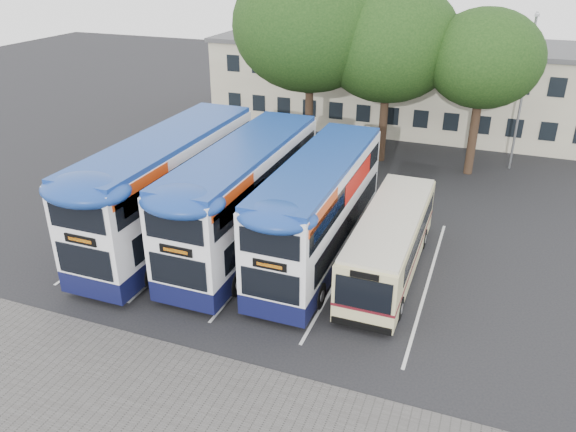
{
  "coord_description": "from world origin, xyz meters",
  "views": [
    {
      "loc": [
        4.83,
        -14.98,
        12.29
      ],
      "look_at": [
        -2.8,
        5.0,
        1.99
      ],
      "focal_mm": 35.0,
      "sensor_mm": 36.0,
      "label": 1
    }
  ],
  "objects_px": {
    "tree_left": "(311,24)",
    "bus_single": "(390,239)",
    "lamp_post": "(524,85)",
    "tree_mid": "(389,42)",
    "bus_dd_right": "(320,206)",
    "bus_dd_left": "(170,184)",
    "bus_dd_mid": "(245,193)",
    "tree_right": "(484,59)"
  },
  "relations": [
    {
      "from": "tree_right",
      "to": "bus_single",
      "type": "height_order",
      "value": "tree_right"
    },
    {
      "from": "lamp_post",
      "to": "tree_mid",
      "type": "bearing_deg",
      "value": -170.43
    },
    {
      "from": "bus_dd_left",
      "to": "tree_left",
      "type": "bearing_deg",
      "value": 81.13
    },
    {
      "from": "bus_dd_mid",
      "to": "bus_single",
      "type": "height_order",
      "value": "bus_dd_mid"
    },
    {
      "from": "tree_left",
      "to": "tree_right",
      "type": "xyz_separation_m",
      "value": [
        10.01,
        0.31,
        -1.41
      ]
    },
    {
      "from": "tree_left",
      "to": "bus_single",
      "type": "relative_size",
      "value": 1.34
    },
    {
      "from": "bus_dd_left",
      "to": "bus_dd_right",
      "type": "distance_m",
      "value": 6.86
    },
    {
      "from": "tree_mid",
      "to": "tree_right",
      "type": "xyz_separation_m",
      "value": [
        5.4,
        -0.4,
        -0.55
      ]
    },
    {
      "from": "bus_single",
      "to": "bus_dd_mid",
      "type": "bearing_deg",
      "value": -179.29
    },
    {
      "from": "bus_dd_right",
      "to": "bus_single",
      "type": "relative_size",
      "value": 1.2
    },
    {
      "from": "lamp_post",
      "to": "tree_mid",
      "type": "height_order",
      "value": "tree_mid"
    },
    {
      "from": "bus_dd_right",
      "to": "bus_dd_left",
      "type": "bearing_deg",
      "value": -174.47
    },
    {
      "from": "tree_mid",
      "to": "bus_dd_left",
      "type": "height_order",
      "value": "tree_mid"
    },
    {
      "from": "lamp_post",
      "to": "bus_dd_left",
      "type": "xyz_separation_m",
      "value": [
        -14.38,
        -15.19,
        -2.37
      ]
    },
    {
      "from": "tree_right",
      "to": "bus_dd_right",
      "type": "bearing_deg",
      "value": -112.21
    },
    {
      "from": "bus_dd_mid",
      "to": "bus_dd_left",
      "type": "bearing_deg",
      "value": -172.13
    },
    {
      "from": "bus_single",
      "to": "tree_mid",
      "type": "bearing_deg",
      "value": 103.7
    },
    {
      "from": "bus_dd_left",
      "to": "bus_dd_right",
      "type": "xyz_separation_m",
      "value": [
        6.83,
        0.66,
        -0.23
      ]
    },
    {
      "from": "tree_right",
      "to": "bus_single",
      "type": "xyz_separation_m",
      "value": [
        -2.15,
        -12.92,
        -5.19
      ]
    },
    {
      "from": "tree_left",
      "to": "tree_right",
      "type": "relative_size",
      "value": 1.28
    },
    {
      "from": "bus_dd_right",
      "to": "bus_single",
      "type": "bearing_deg",
      "value": -1.86
    },
    {
      "from": "tree_left",
      "to": "bus_single",
      "type": "xyz_separation_m",
      "value": [
        7.86,
        -12.61,
        -6.6
      ]
    },
    {
      "from": "lamp_post",
      "to": "bus_dd_right",
      "type": "distance_m",
      "value": 16.58
    },
    {
      "from": "bus_dd_left",
      "to": "bus_single",
      "type": "xyz_separation_m",
      "value": [
        9.91,
        0.56,
        -1.19
      ]
    },
    {
      "from": "tree_left",
      "to": "bus_single",
      "type": "bearing_deg",
      "value": -58.08
    },
    {
      "from": "tree_left",
      "to": "bus_dd_right",
      "type": "xyz_separation_m",
      "value": [
        4.77,
        -12.51,
        -5.63
      ]
    },
    {
      "from": "bus_dd_left",
      "to": "bus_single",
      "type": "relative_size",
      "value": 1.31
    },
    {
      "from": "tree_right",
      "to": "bus_dd_left",
      "type": "xyz_separation_m",
      "value": [
        -12.06,
        -13.48,
        -4.0
      ]
    },
    {
      "from": "lamp_post",
      "to": "bus_dd_mid",
      "type": "distance_m",
      "value": 18.47
    },
    {
      "from": "tree_mid",
      "to": "bus_single",
      "type": "height_order",
      "value": "tree_mid"
    },
    {
      "from": "tree_right",
      "to": "bus_dd_right",
      "type": "height_order",
      "value": "tree_right"
    },
    {
      "from": "bus_dd_mid",
      "to": "bus_dd_right",
      "type": "distance_m",
      "value": 3.35
    },
    {
      "from": "tree_right",
      "to": "bus_dd_mid",
      "type": "relative_size",
      "value": 0.83
    },
    {
      "from": "tree_right",
      "to": "bus_dd_right",
      "type": "distance_m",
      "value": 14.48
    },
    {
      "from": "tree_mid",
      "to": "tree_left",
      "type": "bearing_deg",
      "value": -171.23
    },
    {
      "from": "tree_right",
      "to": "bus_dd_left",
      "type": "distance_m",
      "value": 18.53
    },
    {
      "from": "tree_left",
      "to": "tree_mid",
      "type": "distance_m",
      "value": 4.74
    },
    {
      "from": "lamp_post",
      "to": "bus_single",
      "type": "relative_size",
      "value": 1.0
    },
    {
      "from": "bus_dd_left",
      "to": "bus_dd_mid",
      "type": "distance_m",
      "value": 3.52
    },
    {
      "from": "bus_dd_mid",
      "to": "tree_mid",
      "type": "bearing_deg",
      "value": 76.64
    },
    {
      "from": "tree_mid",
      "to": "bus_dd_right",
      "type": "height_order",
      "value": "tree_mid"
    },
    {
      "from": "lamp_post",
      "to": "tree_right",
      "type": "bearing_deg",
      "value": -143.59
    }
  ]
}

